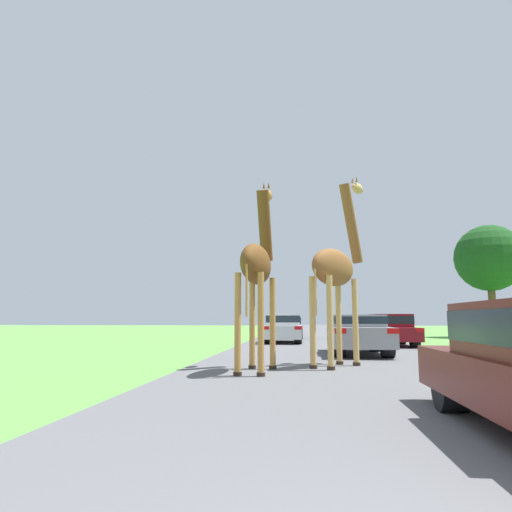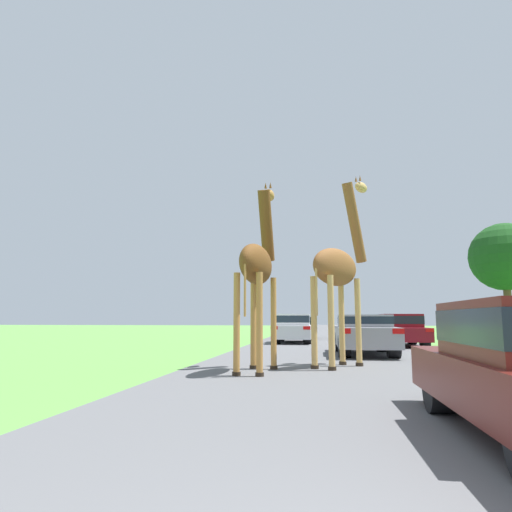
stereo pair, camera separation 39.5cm
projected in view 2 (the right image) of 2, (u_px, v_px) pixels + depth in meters
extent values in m
cube|color=#5B5B5E|center=(331.00, 337.00, 30.02)|extent=(8.14, 120.00, 0.00)
cylinder|color=#B77F3D|center=(253.00, 323.00, 11.24)|extent=(0.14, 0.14, 2.21)
cylinder|color=#2D2319|center=(253.00, 367.00, 11.10)|extent=(0.18, 0.18, 0.09)
cylinder|color=#B77F3D|center=(274.00, 323.00, 11.11)|extent=(0.14, 0.14, 2.21)
cylinder|color=#2D2319|center=(274.00, 368.00, 10.97)|extent=(0.18, 0.18, 0.09)
cylinder|color=#B77F3D|center=(237.00, 323.00, 9.88)|extent=(0.14, 0.14, 2.21)
cylinder|color=#2D2319|center=(236.00, 374.00, 9.73)|extent=(0.18, 0.18, 0.09)
cylinder|color=#B77F3D|center=(260.00, 324.00, 9.75)|extent=(0.14, 0.14, 2.21)
cylinder|color=#2D2319|center=(260.00, 374.00, 9.61)|extent=(0.18, 0.18, 0.09)
ellipsoid|color=brown|center=(256.00, 264.00, 10.68)|extent=(0.83, 2.08, 0.94)
cylinder|color=brown|center=(266.00, 226.00, 11.84)|extent=(0.41, 0.90, 1.85)
ellipsoid|color=#B77F3D|center=(269.00, 195.00, 12.35)|extent=(0.30, 0.58, 0.30)
cylinder|color=#B77F3D|center=(245.00, 288.00, 9.68)|extent=(0.05, 0.05, 1.22)
cone|color=brown|center=(266.00, 185.00, 12.23)|extent=(0.07, 0.07, 0.16)
cone|color=brown|center=(270.00, 185.00, 12.20)|extent=(0.07, 0.07, 0.16)
cylinder|color=tan|center=(342.00, 322.00, 12.16)|extent=(0.15, 0.15, 2.26)
cylinder|color=#2D2319|center=(343.00, 363.00, 12.02)|extent=(0.20, 0.20, 0.09)
cylinder|color=tan|center=(358.00, 322.00, 11.84)|extent=(0.15, 0.15, 2.26)
cylinder|color=#2D2319|center=(360.00, 364.00, 11.69)|extent=(0.20, 0.20, 0.09)
cylinder|color=tan|center=(314.00, 322.00, 11.19)|extent=(0.15, 0.15, 2.26)
cylinder|color=#2D2319|center=(315.00, 367.00, 11.05)|extent=(0.20, 0.20, 0.09)
cylinder|color=tan|center=(331.00, 322.00, 10.87)|extent=(0.15, 0.15, 2.26)
cylinder|color=#2D2319|center=(332.00, 369.00, 10.72)|extent=(0.20, 0.20, 0.09)
ellipsoid|color=brown|center=(335.00, 267.00, 11.71)|extent=(1.51, 1.87, 0.97)
cylinder|color=brown|center=(354.00, 223.00, 12.67)|extent=(0.78, 0.97, 2.22)
ellipsoid|color=tan|center=(361.00, 187.00, 13.16)|extent=(0.51, 0.60, 0.30)
cylinder|color=tan|center=(316.00, 290.00, 10.96)|extent=(0.05, 0.05, 1.24)
cone|color=brown|center=(356.00, 179.00, 13.11)|extent=(0.07, 0.07, 0.16)
cone|color=brown|center=(360.00, 178.00, 13.02)|extent=(0.07, 0.07, 0.16)
cylinder|color=black|center=(441.00, 389.00, 5.92)|extent=(0.35, 0.60, 0.60)
cube|color=silver|center=(293.00, 332.00, 23.22)|extent=(1.85, 4.34, 0.63)
cube|color=silver|center=(293.00, 320.00, 23.30)|extent=(1.66, 1.95, 0.57)
cube|color=#19232D|center=(293.00, 319.00, 23.31)|extent=(1.68, 1.97, 0.34)
cube|color=red|center=(274.00, 328.00, 21.22)|extent=(0.33, 0.03, 0.15)
cube|color=red|center=(307.00, 328.00, 21.01)|extent=(0.33, 0.03, 0.15)
cylinder|color=black|center=(281.00, 336.00, 24.56)|extent=(0.37, 0.56, 0.56)
cylinder|color=black|center=(308.00, 336.00, 24.36)|extent=(0.37, 0.56, 0.56)
cylinder|color=black|center=(276.00, 338.00, 22.01)|extent=(0.37, 0.56, 0.56)
cylinder|color=black|center=(307.00, 338.00, 21.81)|extent=(0.37, 0.56, 0.56)
cube|color=gray|center=(364.00, 336.00, 15.55)|extent=(1.87, 4.48, 0.64)
cube|color=gray|center=(364.00, 321.00, 15.62)|extent=(1.69, 2.02, 0.40)
cube|color=#19232D|center=(364.00, 320.00, 15.62)|extent=(1.70, 2.04, 0.24)
cube|color=red|center=(345.00, 331.00, 13.48)|extent=(0.34, 0.03, 0.15)
cube|color=red|center=(399.00, 331.00, 13.27)|extent=(0.34, 0.03, 0.15)
cylinder|color=black|center=(341.00, 342.00, 16.94)|extent=(0.37, 0.70, 0.70)
cylinder|color=black|center=(382.00, 342.00, 16.73)|extent=(0.37, 0.70, 0.70)
cylinder|color=black|center=(344.00, 346.00, 14.30)|extent=(0.37, 0.70, 0.70)
cylinder|color=black|center=(394.00, 347.00, 14.09)|extent=(0.37, 0.70, 0.70)
cube|color=#144C28|center=(378.00, 329.00, 26.97)|extent=(1.93, 3.98, 0.63)
cube|color=#144C28|center=(378.00, 320.00, 27.04)|extent=(1.73, 1.79, 0.41)
cube|color=#19232D|center=(378.00, 319.00, 27.04)|extent=(1.75, 1.81, 0.25)
cube|color=red|center=(368.00, 325.00, 25.15)|extent=(0.35, 0.03, 0.15)
cube|color=red|center=(397.00, 325.00, 24.93)|extent=(0.35, 0.03, 0.15)
cylinder|color=black|center=(363.00, 332.00, 28.21)|extent=(0.39, 0.72, 0.72)
cylinder|color=black|center=(389.00, 333.00, 28.00)|extent=(0.39, 0.72, 0.72)
cylinder|color=black|center=(367.00, 334.00, 25.87)|extent=(0.39, 0.72, 0.72)
cylinder|color=black|center=(395.00, 334.00, 25.66)|extent=(0.39, 0.72, 0.72)
cube|color=maroon|center=(401.00, 334.00, 20.53)|extent=(1.85, 4.52, 0.58)
cube|color=maroon|center=(400.00, 321.00, 20.61)|extent=(1.66, 2.03, 0.58)
cube|color=#19232D|center=(400.00, 320.00, 20.61)|extent=(1.68, 2.05, 0.35)
cube|color=red|center=(391.00, 330.00, 18.43)|extent=(0.33, 0.03, 0.14)
cube|color=red|center=(430.00, 330.00, 18.23)|extent=(0.33, 0.03, 0.14)
cylinder|color=black|center=(380.00, 338.00, 21.93)|extent=(0.37, 0.60, 0.60)
cylinder|color=black|center=(412.00, 338.00, 21.73)|extent=(0.37, 0.60, 0.60)
cylinder|color=black|center=(389.00, 340.00, 19.27)|extent=(0.37, 0.60, 0.60)
cylinder|color=black|center=(425.00, 341.00, 19.07)|extent=(0.37, 0.60, 0.60)
cube|color=black|center=(298.00, 330.00, 28.14)|extent=(1.90, 4.03, 0.52)
cube|color=black|center=(298.00, 321.00, 28.21)|extent=(1.71, 1.82, 0.52)
cube|color=#19232D|center=(298.00, 321.00, 28.21)|extent=(1.73, 1.83, 0.31)
cube|color=red|center=(283.00, 327.00, 26.28)|extent=(0.34, 0.03, 0.13)
cube|color=red|center=(310.00, 327.00, 26.07)|extent=(0.34, 0.03, 0.13)
cylinder|color=black|center=(287.00, 333.00, 29.40)|extent=(0.38, 0.63, 0.63)
cylinder|color=black|center=(311.00, 333.00, 29.19)|extent=(0.38, 0.63, 0.63)
cylinder|color=black|center=(284.00, 334.00, 27.02)|extent=(0.38, 0.63, 0.63)
cylinder|color=black|center=(310.00, 334.00, 26.82)|extent=(0.38, 0.63, 0.63)
cylinder|color=brown|center=(508.00, 302.00, 28.96)|extent=(0.46, 0.46, 4.51)
sphere|color=#194719|center=(505.00, 257.00, 29.36)|extent=(4.36, 4.36, 4.36)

